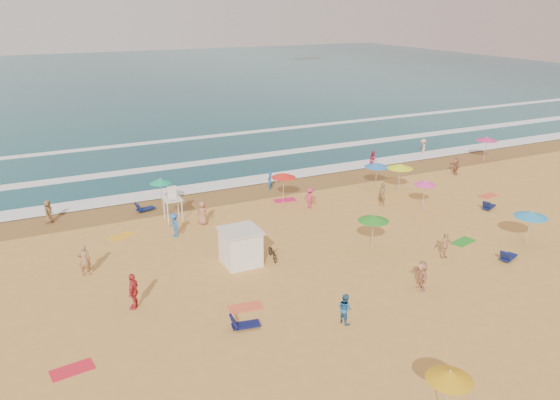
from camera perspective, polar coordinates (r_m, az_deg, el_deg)
name	(u,v)px	position (r m, az deg, el deg)	size (l,w,h in m)	color
ground	(316,255)	(33.07, 3.78, -5.76)	(220.00, 220.00, 0.00)	gold
ocean	(99,83)	(111.75, -18.35, 11.56)	(220.00, 140.00, 0.18)	#0C4756
wet_sand	(239,194)	(43.53, -4.32, 0.67)	(220.00, 220.00, 0.00)	olive
surf_foam	(204,165)	(51.44, -7.98, 3.68)	(200.00, 18.70, 0.05)	white
cabana	(241,248)	(31.68, -4.14, -4.98)	(2.00, 2.00, 2.00)	white
cabana_roof	(240,231)	(31.25, -4.18, -3.21)	(2.20, 2.20, 0.12)	silver
bicycle	(273,253)	(32.35, -0.78, -5.51)	(0.55, 1.59, 0.83)	black
lifeguard_stand	(173,206)	(38.50, -11.13, -0.62)	(1.20, 1.20, 2.10)	white
beach_umbrellas	(363,204)	(35.43, 8.65, -0.46)	(59.90, 29.50, 0.81)	#2D79CD
loungers	(401,254)	(33.59, 12.56, -5.48)	(51.94, 25.75, 0.34)	#0E1148
towels	(338,266)	(31.84, 6.04, -6.87)	(42.62, 21.83, 0.03)	red
beachgoers	(289,219)	(36.20, 0.98, -2.01)	(45.47, 24.75, 2.15)	red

